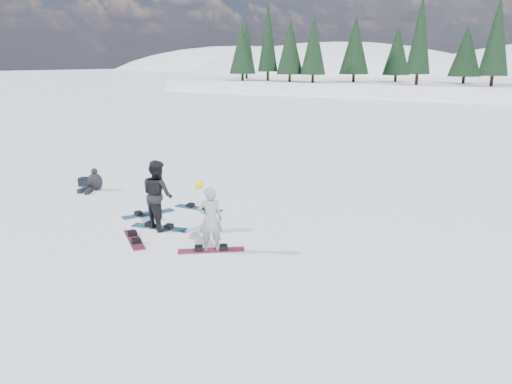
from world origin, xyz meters
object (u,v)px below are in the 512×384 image
at_px(snowboarder_man, 158,195).
at_px(snowboard_loose_c, 199,208).
at_px(snowboard_loose_a, 148,214).
at_px(snowboarder_woman, 210,219).
at_px(seated_rider, 94,182).
at_px(gear_bag, 86,182).
at_px(snowboard_loose_b, 134,240).

xyz_separation_m(snowboarder_man, snowboard_loose_c, (-0.21, 1.91, -0.88)).
distance_m(snowboard_loose_a, snowboard_loose_c, 1.47).
xyz_separation_m(snowboarder_woman, snowboard_loose_a, (-3.19, 1.32, -0.75)).
bearing_deg(snowboarder_woman, snowboarder_man, -50.47).
height_order(seated_rider, gear_bag, seated_rider).
bearing_deg(gear_bag, snowboard_loose_a, -17.66).
bearing_deg(snowboard_loose_b, snowboard_loose_a, 160.15).
height_order(snowboarder_woman, snowboarder_man, snowboarder_man).
distance_m(snowboarder_man, snowboard_loose_b, 1.33).
distance_m(snowboarder_woman, gear_bag, 7.79).
relative_size(seated_rider, snowboard_loose_c, 0.65).
distance_m(snowboarder_man, gear_bag, 5.64).
bearing_deg(gear_bag, snowboard_loose_c, -1.53).
relative_size(snowboarder_man, gear_bag, 3.97).
height_order(snowboard_loose_c, snowboard_loose_b, same).
bearing_deg(snowboarder_woman, gear_bag, -54.53).
relative_size(snowboarder_man, snowboard_loose_b, 1.19).
relative_size(seated_rider, gear_bag, 2.16).
bearing_deg(snowboarder_man, snowboard_loose_a, -16.09).
bearing_deg(snowboarder_man, snowboard_loose_c, -66.02).
bearing_deg(snowboarder_man, seated_rider, -3.89).
bearing_deg(snowboarder_woman, snowboard_loose_b, -23.43).
distance_m(gear_bag, snowboard_loose_a, 4.32).
distance_m(seated_rider, snowboard_loose_c, 4.31).
height_order(snowboard_loose_a, snowboard_loose_c, same).
bearing_deg(snowboard_loose_b, gear_bag, -174.18).
bearing_deg(seated_rider, snowboarder_woman, -43.87).
distance_m(snowboarder_woman, seated_rider, 7.04).
height_order(gear_bag, snowboard_loose_c, gear_bag).
distance_m(snowboarder_woman, snowboard_loose_c, 3.48).
height_order(seated_rider, snowboard_loose_b, seated_rider).
xyz_separation_m(gear_bag, snowboard_loose_a, (4.12, -1.31, -0.14)).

